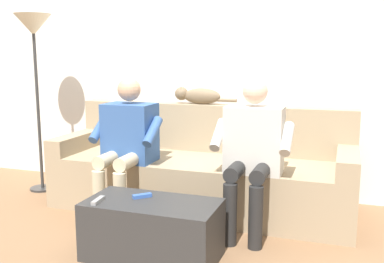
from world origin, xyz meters
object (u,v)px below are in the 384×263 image
at_px(couch, 202,173).
at_px(cat_on_backrest, 197,96).
at_px(person_right_seated, 127,138).
at_px(remote_gray, 98,200).
at_px(person_left_seated, 252,148).
at_px(coffee_table, 152,230).
at_px(floor_lamp, 34,38).
at_px(remote_blue, 142,196).

xyz_separation_m(couch, cat_on_backrest, (0.14, -0.28, 0.64)).
bearing_deg(person_right_seated, remote_gray, 103.86).
relative_size(couch, cat_on_backrest, 4.34).
height_order(person_left_seated, person_right_seated, person_left_seated).
relative_size(coffee_table, person_left_seated, 0.76).
bearing_deg(floor_lamp, person_left_seated, 170.04).
relative_size(couch, coffee_table, 2.93).
distance_m(person_left_seated, remote_blue, 0.88).
height_order(person_right_seated, cat_on_backrest, person_right_seated).
relative_size(couch, remote_gray, 17.75).
bearing_deg(coffee_table, remote_gray, 21.02).
xyz_separation_m(cat_on_backrest, remote_blue, (-0.04, 1.29, -0.55)).
distance_m(person_right_seated, remote_gray, 0.86).
distance_m(cat_on_backrest, remote_gray, 1.58).
relative_size(remote_blue, floor_lamp, 0.08).
distance_m(couch, coffee_table, 1.07).
height_order(couch, cat_on_backrest, cat_on_backrest).
bearing_deg(floor_lamp, coffee_table, 148.22).
bearing_deg(person_left_seated, remote_gray, 42.16).
bearing_deg(person_left_seated, couch, -39.39).
xyz_separation_m(remote_blue, floor_lamp, (1.54, -0.96, 1.08)).
distance_m(remote_gray, remote_blue, 0.29).
bearing_deg(cat_on_backrest, person_left_seated, 133.00).
xyz_separation_m(coffee_table, remote_blue, (0.09, -0.05, 0.20)).
height_order(couch, remote_gray, couch).
distance_m(remote_blue, floor_lamp, 2.12).
relative_size(cat_on_backrest, remote_gray, 4.09).
distance_m(person_right_seated, cat_on_backrest, 0.83).
distance_m(person_left_seated, cat_on_backrest, 1.01).
distance_m(person_left_seated, person_right_seated, 1.04).
relative_size(person_right_seated, remote_blue, 8.87).
height_order(couch, person_left_seated, person_left_seated).
xyz_separation_m(cat_on_backrest, remote_gray, (0.18, 1.46, -0.55)).
bearing_deg(remote_blue, floor_lamp, -76.42).
height_order(coffee_table, person_left_seated, person_left_seated).
distance_m(coffee_table, floor_lamp, 2.31).
relative_size(person_left_seated, cat_on_backrest, 1.95).
height_order(couch, coffee_table, couch).
bearing_deg(couch, cat_on_backrest, -63.58).
xyz_separation_m(couch, floor_lamp, (1.64, 0.05, 1.17)).
bearing_deg(remote_gray, cat_on_backrest, -12.43).
bearing_deg(person_left_seated, person_right_seated, -1.92).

